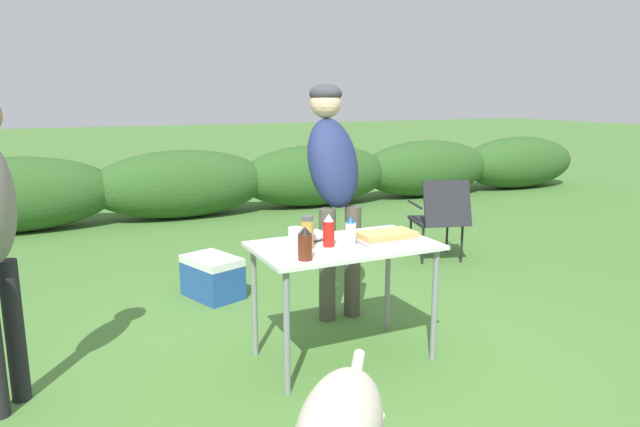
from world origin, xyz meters
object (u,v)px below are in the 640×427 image
Objects in this scene: folding_table at (344,256)px; mayo_bottle at (351,232)px; plate_stack at (282,244)px; spice_jar at (308,233)px; paper_cup_stack at (295,242)px; ketchup_bottle at (329,231)px; standing_person_in_navy_coat at (333,173)px; food_tray at (386,236)px; cooler_box at (212,277)px; camp_chair_green_behind_table at (440,215)px; mixing_bowl at (311,235)px; bbq_sauce_bottle at (305,244)px.

mayo_bottle is at bearing -89.01° from folding_table.
spice_jar is at bearing -45.88° from plate_stack.
ketchup_bottle is at bearing 23.92° from paper_cup_stack.
standing_person_in_navy_coat is at bearing 70.46° from mayo_bottle.
cooler_box is at bearing 116.28° from food_tray.
spice_jar is 0.99× the size of ketchup_bottle.
camp_chair_green_behind_table is at bearing 40.28° from mayo_bottle.
mixing_bowl is 0.45m from bbq_sauce_bottle.
camp_chair_green_behind_table is at bearing 31.89° from plate_stack.
paper_cup_stack is at bearing -16.42° from cooler_box.
spice_jar is at bearing 162.66° from mayo_bottle.
folding_table is at bearing 171.89° from food_tray.
paper_cup_stack is (-0.65, -0.09, 0.06)m from food_tray.
bbq_sauce_bottle is at bearing -148.71° from folding_table.
ketchup_bottle is 0.12× the size of standing_person_in_navy_coat.
paper_cup_stack is 0.10× the size of standing_person_in_navy_coat.
camp_chair_green_behind_table is (1.87, 1.58, -0.36)m from mayo_bottle.
mixing_bowl is 1.43m from cooler_box.
paper_cup_stack is 0.20× the size of camp_chair_green_behind_table.
bbq_sauce_bottle reaches higher than plate_stack.
bbq_sauce_bottle reaches higher than folding_table.
folding_table is 5.59× the size of ketchup_bottle.
folding_table is 5.89× the size of mayo_bottle.
camp_chair_green_behind_table is (2.01, 1.32, -0.30)m from mixing_bowl.
spice_jar is at bearing -179.24° from folding_table.
ketchup_bottle reaches higher than mayo_bottle.
food_tray is 2.15× the size of bbq_sauce_bottle.
spice_jar reaches higher than mayo_bottle.
paper_cup_stack is 0.09m from bbq_sauce_bottle.
folding_table is at bearing 0.76° from spice_jar.
mayo_bottle is (-0.27, -0.04, 0.06)m from food_tray.
folding_table is 1.97× the size of cooler_box.
plate_stack is 1.27× the size of bbq_sauce_bottle.
camp_chair_green_behind_table is at bearing 37.70° from bbq_sauce_bottle.
folding_table is 0.45m from bbq_sauce_bottle.
plate_stack is 0.43× the size of cooler_box.
food_tray is at bearing -119.01° from camp_chair_green_behind_table.
standing_person_in_navy_coat reaches higher than paper_cup_stack.
ketchup_bottle is (0.03, -0.19, 0.06)m from mixing_bowl.
camp_chair_green_behind_table reaches higher than cooler_box.
mayo_bottle is 1.72m from cooler_box.
folding_table is at bearing 90.99° from mayo_bottle.
mayo_bottle is at bearing -171.51° from food_tray.
paper_cup_stack is 1.70m from cooler_box.
standing_person_in_navy_coat is (0.64, 0.60, 0.32)m from plate_stack.
standing_person_in_navy_coat reaches higher than camp_chair_green_behind_table.
ketchup_bottle is (0.24, 0.20, 0.00)m from bbq_sauce_bottle.
camp_chair_green_behind_table is (1.98, 1.51, -0.37)m from ketchup_bottle.
spice_jar reaches higher than bbq_sauce_bottle.
spice_jar is 2.62m from camp_chair_green_behind_table.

